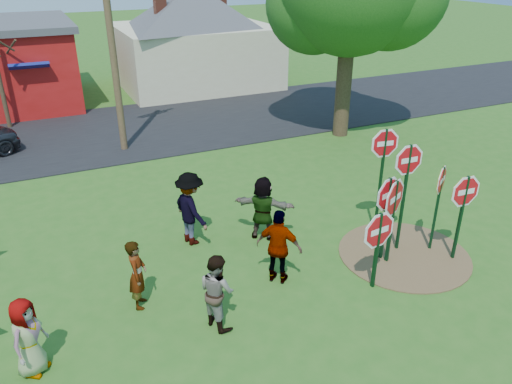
% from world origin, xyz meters
% --- Properties ---
extents(ground, '(120.00, 120.00, 0.00)m').
position_xyz_m(ground, '(0.00, 0.00, 0.00)').
color(ground, '#2B5E1A').
rests_on(ground, ground).
extents(road, '(120.00, 7.50, 0.04)m').
position_xyz_m(road, '(0.00, 11.50, 0.02)').
color(road, black).
rests_on(road, ground).
extents(dirt_patch, '(3.20, 3.20, 0.03)m').
position_xyz_m(dirt_patch, '(4.50, -1.00, 0.01)').
color(dirt_patch, brown).
rests_on(dirt_patch, ground).
extents(cream_house, '(9.40, 9.40, 6.50)m').
position_xyz_m(cream_house, '(5.50, 18.00, 2.92)').
color(cream_house, beige).
rests_on(cream_house, ground).
extents(stop_sign_a, '(1.12, 0.15, 2.01)m').
position_xyz_m(stop_sign_a, '(3.00, -1.73, 1.32)').
color(stop_sign_a, '#0D3219').
rests_on(stop_sign_a, ground).
extents(stop_sign_b, '(1.00, 0.16, 3.03)m').
position_xyz_m(stop_sign_b, '(4.52, 0.21, 2.22)').
color(stop_sign_b, '#0D3219').
rests_on(stop_sign_b, ground).
extents(stop_sign_c, '(1.02, 0.07, 2.94)m').
position_xyz_m(stop_sign_c, '(4.51, -0.70, 2.08)').
color(stop_sign_c, '#0D3219').
rests_on(stop_sign_c, ground).
extents(stop_sign_d, '(0.79, 0.51, 2.38)m').
position_xyz_m(stop_sign_d, '(5.26, -1.06, 1.72)').
color(stop_sign_d, '#0D3219').
rests_on(stop_sign_d, ground).
extents(stop_sign_e, '(1.08, 0.54, 2.31)m').
position_xyz_m(stop_sign_e, '(3.92, -1.05, 1.56)').
color(stop_sign_e, '#0D3219').
rests_on(stop_sign_e, ground).
extents(stop_sign_f, '(1.04, 0.09, 2.34)m').
position_xyz_m(stop_sign_f, '(5.47, -1.63, 1.66)').
color(stop_sign_f, '#0D3219').
rests_on(stop_sign_f, ground).
extents(stop_sign_g, '(1.09, 0.31, 2.31)m').
position_xyz_m(stop_sign_g, '(3.87, -0.89, 1.57)').
color(stop_sign_g, '#0D3219').
rests_on(stop_sign_g, ground).
extents(person_a, '(0.84, 0.89, 1.54)m').
position_xyz_m(person_a, '(-4.00, -1.24, 0.77)').
color(person_a, '#434799').
rests_on(person_a, ground).
extents(person_b, '(0.55, 0.66, 1.56)m').
position_xyz_m(person_b, '(-1.86, -0.20, 0.78)').
color(person_b, '#206D55').
rests_on(person_b, ground).
extents(person_c, '(0.81, 0.93, 1.61)m').
position_xyz_m(person_c, '(-0.58, -1.43, 0.80)').
color(person_c, brown).
rests_on(person_c, ground).
extents(person_d, '(0.99, 1.38, 1.93)m').
position_xyz_m(person_d, '(-0.06, 1.78, 0.96)').
color(person_d, '#38383E').
rests_on(person_d, ground).
extents(person_e, '(1.05, 1.05, 1.79)m').
position_xyz_m(person_e, '(1.19, -0.65, 0.90)').
color(person_e, '#502F63').
rests_on(person_e, ground).
extents(person_f, '(1.54, 1.40, 1.71)m').
position_xyz_m(person_f, '(1.69, 1.24, 0.86)').
color(person_f, '#1D4F2C').
rests_on(person_f, ground).
extents(utility_pole, '(1.88, 0.80, 8.05)m').
position_xyz_m(utility_pole, '(-0.30, 9.27, 4.24)').
color(utility_pole, '#4C3823').
rests_on(utility_pole, ground).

